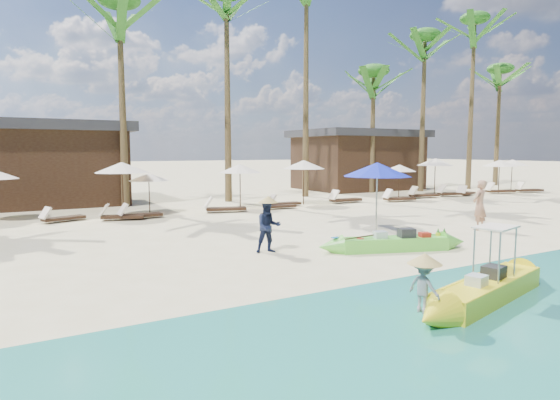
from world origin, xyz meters
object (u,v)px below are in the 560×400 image
yellow_canoe (488,289)px  blue_umbrella (377,169)px  tourist (480,205)px  green_canoe (394,243)px

yellow_canoe → blue_umbrella: size_ratio=2.18×
yellow_canoe → tourist: size_ratio=2.97×
tourist → green_canoe: bearing=-1.0°
tourist → blue_umbrella: bearing=-27.3°
yellow_canoe → tourist: tourist is taller
green_canoe → yellow_canoe: 4.49m
green_canoe → tourist: 5.26m
yellow_canoe → blue_umbrella: blue_umbrella is taller
green_canoe → yellow_canoe: yellow_canoe is taller
yellow_canoe → blue_umbrella: bearing=52.6°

